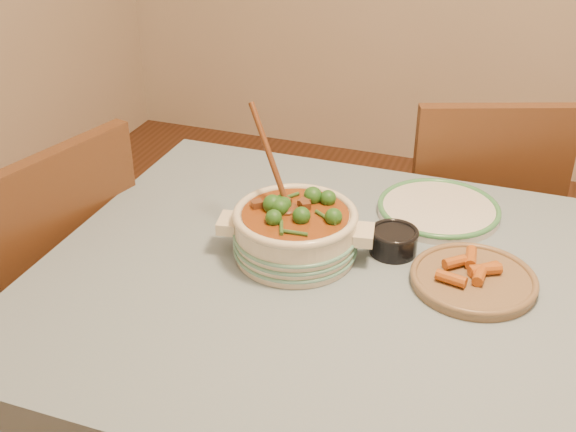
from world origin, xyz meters
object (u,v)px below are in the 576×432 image
Objects in this scene: stew_casserole at (295,228)px; fried_plate at (474,278)px; dining_table at (431,332)px; chair_far at (473,217)px; condiment_bowl at (394,240)px; chair_left at (50,280)px; white_plate at (439,209)px.

stew_casserole is 1.18× the size of fried_plate.
chair_far is (0.01, 0.77, -0.14)m from dining_table.
condiment_bowl is (0.20, 0.08, -0.04)m from stew_casserole.
chair_left is (-0.69, -0.00, -0.29)m from stew_casserole.
condiment_bowl is 0.13× the size of chair_left.
condiment_bowl is 0.93m from chair_left.
dining_table is 5.71× the size of fried_plate.
stew_casserole is at bearing -132.76° from white_plate.
dining_table is at bearing 101.23° from chair_left.
chair_left is (-0.89, -0.09, -0.26)m from condiment_bowl.
condiment_bowl reaches higher than white_plate.
stew_casserole is 0.84m from chair_far.
chair_far is at bearing 94.81° from fried_plate.
stew_casserole reaches higher than white_plate.
white_plate is 0.49m from chair_far.
chair_far is (0.06, 0.43, -0.24)m from white_plate.
fried_plate is 0.74m from chair_far.
fried_plate is at bearing -66.80° from white_plate.
dining_table is 0.14m from fried_plate.
chair_far is at bearing 65.51° from stew_casserole.
chair_left reaches higher than chair_far.
chair_left is at bearing 177.22° from dining_table.
white_plate is 0.36× the size of chair_far.
chair_left is (-1.07, -0.02, -0.24)m from fried_plate.
white_plate is 0.36× the size of chair_left.
white_plate is at bearing 121.06° from chair_left.
dining_table is 0.36m from white_plate.
chair_far is at bearing 139.40° from chair_left.
stew_casserole is (-0.32, 0.05, 0.16)m from dining_table.
condiment_bowl is 0.13× the size of chair_far.
chair_far is at bearing 82.23° from white_plate.
stew_casserole reaches higher than chair_left.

